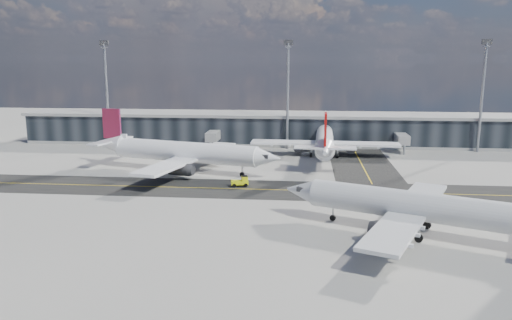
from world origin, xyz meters
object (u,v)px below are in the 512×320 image
object	(u,v)px
airliner_af	(183,152)
airliner_near	(422,207)
airliner_redtail	(325,140)
service_van	(304,151)
baggage_tug	(241,181)

from	to	relation	value
airliner_af	airliner_near	xyz separation A→B (m)	(42.32, -35.78, -0.32)
airliner_redtail	airliner_near	distance (m)	55.97
airliner_af	service_van	bearing A→B (deg)	146.49
airliner_near	service_van	bearing A→B (deg)	38.67
airliner_near	service_van	world-z (taller)	airliner_near
airliner_redtail	baggage_tug	xyz separation A→B (m)	(-16.86, -30.70, -3.24)
airliner_af	airliner_near	bearing A→B (deg)	64.84
airliner_af	airliner_near	world-z (taller)	airliner_af
airliner_af	baggage_tug	bearing A→B (deg)	65.63
airliner_redtail	service_van	distance (m)	7.28
airliner_redtail	service_van	xyz separation A→B (m)	(-5.12, 3.84, -3.45)
airliner_af	service_van	xyz separation A→B (m)	(25.92, 22.88, -3.50)
airliner_redtail	baggage_tug	bearing A→B (deg)	-116.80
airliner_af	baggage_tug	distance (m)	18.65
service_van	baggage_tug	bearing A→B (deg)	-127.87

